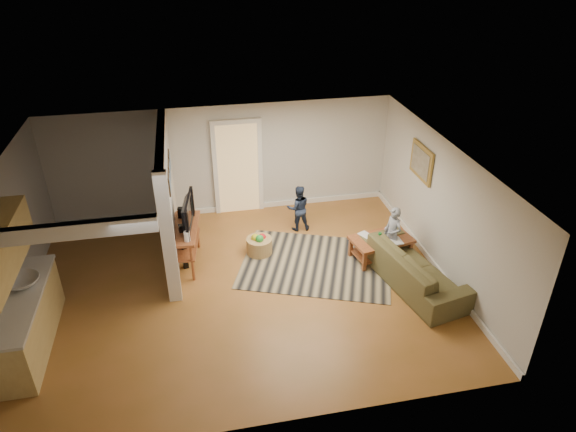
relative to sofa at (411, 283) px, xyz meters
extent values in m
plane|color=brown|center=(-3.09, 0.47, 0.00)|extent=(7.50, 7.50, 0.00)
cube|color=#BBB9B4|center=(-3.09, 3.47, 1.25)|extent=(7.50, 0.04, 2.50)
cube|color=#BBB9B4|center=(-6.84, 0.47, 1.25)|extent=(0.04, 6.00, 2.50)
cube|color=#BBB9B4|center=(0.66, 0.47, 1.25)|extent=(0.04, 6.00, 2.50)
cube|color=white|center=(-3.09, 0.47, 2.50)|extent=(7.50, 6.00, 0.04)
cube|color=#BBB9B4|center=(-4.29, 1.92, 1.25)|extent=(0.15, 3.10, 2.50)
cube|color=white|center=(-4.29, 0.37, 1.25)|extent=(0.22, 0.10, 2.50)
cube|color=white|center=(-3.09, 3.44, 0.06)|extent=(7.50, 0.04, 0.12)
cube|color=white|center=(0.63, 0.47, 0.06)|extent=(0.04, 6.00, 0.12)
cube|color=#D8B272|center=(-2.79, 3.41, 1.05)|extent=(0.90, 0.06, 2.10)
cube|color=tan|center=(-6.52, -0.33, 0.45)|extent=(0.60, 2.20, 0.90)
cube|color=beige|center=(-6.52, -0.33, 0.92)|extent=(0.64, 2.24, 0.05)
cube|color=tan|center=(-6.54, -0.33, 1.80)|extent=(0.35, 2.00, 0.70)
imported|color=silver|center=(-6.52, -0.03, 0.94)|extent=(0.54, 0.54, 0.19)
cube|color=#322416|center=(-4.21, 1.27, 1.85)|extent=(0.03, 0.40, 0.34)
cube|color=#322416|center=(-4.21, 1.77, 1.85)|extent=(0.03, 0.40, 0.34)
cube|color=#322416|center=(-4.21, 2.27, 1.85)|extent=(0.03, 0.40, 0.34)
cube|color=olive|center=(0.62, 1.47, 1.75)|extent=(0.04, 0.90, 0.68)
cube|color=black|center=(-1.59, 0.94, 0.01)|extent=(3.42, 2.97, 0.01)
imported|color=#443C22|center=(0.00, 0.00, 0.00)|extent=(1.38, 2.48, 0.68)
cube|color=brown|center=(-0.29, 0.90, 0.43)|extent=(1.28, 0.89, 0.06)
cube|color=silver|center=(-0.29, 0.90, 0.43)|extent=(0.79, 0.54, 0.02)
cube|color=brown|center=(-0.29, 0.90, 0.15)|extent=(1.16, 0.77, 0.03)
cube|color=brown|center=(-0.75, 0.54, 0.21)|extent=(0.08, 0.08, 0.43)
cube|color=brown|center=(0.27, 0.73, 0.21)|extent=(0.08, 0.08, 0.43)
cube|color=brown|center=(-0.85, 1.07, 0.21)|extent=(0.08, 0.08, 0.43)
cube|color=brown|center=(0.16, 1.27, 0.21)|extent=(0.08, 0.08, 0.43)
imported|color=navy|center=(-0.07, 1.06, 0.46)|extent=(0.23, 0.23, 0.20)
cylinder|color=#166124|center=(-0.41, 0.73, 0.57)|extent=(0.06, 0.06, 0.23)
imported|color=#998C4C|center=(-0.66, 1.01, 0.46)|extent=(0.29, 0.32, 0.02)
imported|color=#66594C|center=(-0.16, 0.73, 0.46)|extent=(0.21, 0.29, 0.02)
cube|color=brown|center=(-4.04, 1.47, 0.79)|extent=(0.65, 1.35, 0.05)
cube|color=brown|center=(-4.04, 1.47, 0.43)|extent=(0.59, 1.24, 0.03)
cylinder|color=brown|center=(-4.28, 0.93, 0.40)|extent=(0.05, 0.05, 0.80)
cylinder|color=brown|center=(-4.13, 2.05, 0.40)|extent=(0.05, 0.05, 0.80)
cylinder|color=brown|center=(-3.95, 0.89, 0.40)|extent=(0.05, 0.05, 0.80)
cylinder|color=brown|center=(-3.81, 2.00, 0.40)|extent=(0.05, 0.05, 0.80)
imported|color=black|center=(-4.02, 1.47, 0.82)|extent=(0.27, 1.06, 0.60)
cylinder|color=white|center=(-4.00, 0.97, 0.91)|extent=(0.11, 0.11, 0.19)
cube|color=black|center=(-4.09, 1.32, 0.48)|extent=(0.12, 0.12, 0.96)
cube|color=black|center=(-4.09, 1.87, 0.51)|extent=(0.12, 0.12, 1.03)
cylinder|color=brown|center=(-2.62, 1.54, 0.17)|extent=(0.52, 0.52, 0.34)
sphere|color=red|center=(-2.55, 1.59, 0.34)|extent=(0.16, 0.16, 0.16)
sphere|color=gold|center=(-2.70, 1.56, 0.36)|extent=(0.16, 0.16, 0.16)
sphere|color=green|center=(-2.62, 1.47, 0.38)|extent=(0.16, 0.16, 0.16)
imported|color=gray|center=(-0.09, 0.86, 0.00)|extent=(0.40, 0.48, 1.12)
imported|color=#1E283F|center=(-1.65, 2.31, 0.00)|extent=(0.51, 0.40, 1.03)
camera|label=1|loc=(-3.76, -7.06, 5.79)|focal=32.00mm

